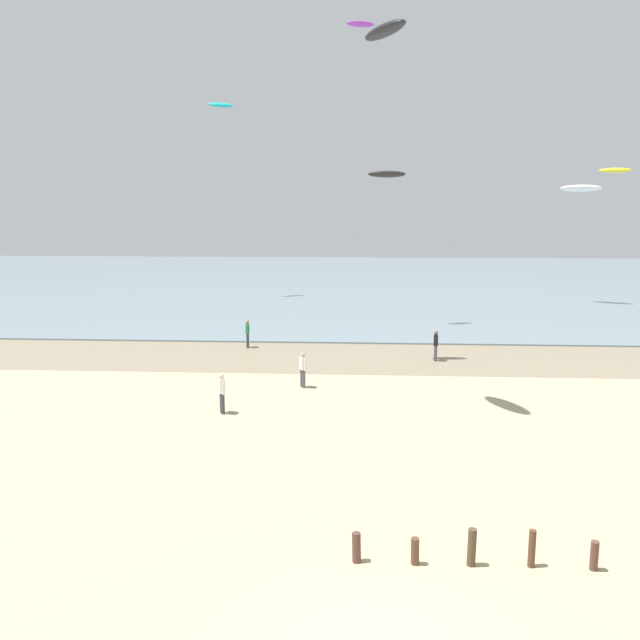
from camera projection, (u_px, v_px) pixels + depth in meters
wet_sand_strip at (363, 358)px, 36.62m from camera, size 120.00×7.61×0.01m
sea at (360, 281)px, 74.77m from camera, size 160.00×70.00×0.10m
person_nearest_camera at (303, 369)px, 30.48m from camera, size 0.37×0.51×1.71m
person_mid_beach at (248, 333)px, 39.19m from camera, size 0.26×0.57×1.71m
person_by_waterline at (436, 345)px, 35.80m from camera, size 0.24×0.57×1.71m
person_left_flank at (222, 392)px, 26.63m from camera, size 0.35×0.52×1.71m
kite_aloft_0 at (385, 30)px, 24.91m from camera, size 2.14×2.99×0.60m
kite_aloft_1 at (387, 174)px, 34.52m from camera, size 2.07×0.82×0.48m
kite_aloft_4 at (221, 105)px, 58.18m from camera, size 2.49×1.85×0.66m
kite_aloft_5 at (615, 170)px, 48.47m from camera, size 2.43×1.51×0.42m
kite_aloft_6 at (360, 24)px, 42.97m from camera, size 2.01×1.17×0.44m
kite_aloft_7 at (581, 188)px, 55.12m from camera, size 3.61×2.45×0.82m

